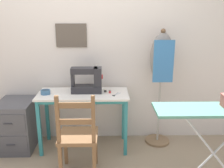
{
  "coord_description": "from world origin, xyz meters",
  "views": [
    {
      "loc": [
        0.3,
        -2.65,
        1.68
      ],
      "look_at": [
        0.35,
        0.22,
        0.85
      ],
      "focal_mm": 40.0,
      "sensor_mm": 36.0,
      "label": 1
    }
  ],
  "objects_px": {
    "fabric_bowl": "(45,92)",
    "ironing_board": "(219,114)",
    "sewing_machine": "(88,81)",
    "thread_spool_mid_table": "(110,92)",
    "thread_spool_near_machine": "(105,91)",
    "dress_form": "(161,65)",
    "wooden_chair": "(78,137)",
    "filing_cabinet": "(17,125)",
    "scissors": "(115,95)"
  },
  "relations": [
    {
      "from": "sewing_machine",
      "to": "scissors",
      "type": "height_order",
      "value": "sewing_machine"
    },
    {
      "from": "fabric_bowl",
      "to": "wooden_chair",
      "type": "height_order",
      "value": "wooden_chair"
    },
    {
      "from": "scissors",
      "to": "filing_cabinet",
      "type": "height_order",
      "value": "scissors"
    },
    {
      "from": "ironing_board",
      "to": "dress_form",
      "type": "bearing_deg",
      "value": 107.5
    },
    {
      "from": "thread_spool_near_machine",
      "to": "dress_form",
      "type": "relative_size",
      "value": 0.03
    },
    {
      "from": "sewing_machine",
      "to": "thread_spool_near_machine",
      "type": "distance_m",
      "value": 0.24
    },
    {
      "from": "scissors",
      "to": "filing_cabinet",
      "type": "distance_m",
      "value": 1.31
    },
    {
      "from": "fabric_bowl",
      "to": "thread_spool_near_machine",
      "type": "xyz_separation_m",
      "value": [
        0.72,
        0.06,
        -0.01
      ]
    },
    {
      "from": "sewing_machine",
      "to": "thread_spool_mid_table",
      "type": "height_order",
      "value": "sewing_machine"
    },
    {
      "from": "sewing_machine",
      "to": "ironing_board",
      "type": "relative_size",
      "value": 0.34
    },
    {
      "from": "thread_spool_near_machine",
      "to": "ironing_board",
      "type": "relative_size",
      "value": 0.03
    },
    {
      "from": "thread_spool_near_machine",
      "to": "wooden_chair",
      "type": "distance_m",
      "value": 0.73
    },
    {
      "from": "wooden_chair",
      "to": "filing_cabinet",
      "type": "xyz_separation_m",
      "value": [
        -0.84,
        0.58,
        -0.13
      ]
    },
    {
      "from": "fabric_bowl",
      "to": "thread_spool_mid_table",
      "type": "height_order",
      "value": "fabric_bowl"
    },
    {
      "from": "scissors",
      "to": "dress_form",
      "type": "xyz_separation_m",
      "value": [
        0.57,
        0.19,
        0.32
      ]
    },
    {
      "from": "sewing_machine",
      "to": "ironing_board",
      "type": "distance_m",
      "value": 1.52
    },
    {
      "from": "thread_spool_near_machine",
      "to": "thread_spool_mid_table",
      "type": "height_order",
      "value": "thread_spool_mid_table"
    },
    {
      "from": "wooden_chair",
      "to": "ironing_board",
      "type": "relative_size",
      "value": 0.83
    },
    {
      "from": "fabric_bowl",
      "to": "ironing_board",
      "type": "xyz_separation_m",
      "value": [
        1.72,
        -0.85,
        0.06
      ]
    },
    {
      "from": "scissors",
      "to": "thread_spool_near_machine",
      "type": "bearing_deg",
      "value": 137.23
    },
    {
      "from": "scissors",
      "to": "dress_form",
      "type": "bearing_deg",
      "value": 18.03
    },
    {
      "from": "fabric_bowl",
      "to": "thread_spool_near_machine",
      "type": "distance_m",
      "value": 0.72
    },
    {
      "from": "sewing_machine",
      "to": "ironing_board",
      "type": "xyz_separation_m",
      "value": [
        1.21,
        -0.92,
        -0.05
      ]
    },
    {
      "from": "scissors",
      "to": "thread_spool_near_machine",
      "type": "relative_size",
      "value": 3.74
    },
    {
      "from": "wooden_chair",
      "to": "dress_form",
      "type": "relative_size",
      "value": 0.63
    },
    {
      "from": "fabric_bowl",
      "to": "ironing_board",
      "type": "distance_m",
      "value": 1.92
    },
    {
      "from": "fabric_bowl",
      "to": "thread_spool_near_machine",
      "type": "bearing_deg",
      "value": 4.97
    },
    {
      "from": "filing_cabinet",
      "to": "dress_form",
      "type": "height_order",
      "value": "dress_form"
    },
    {
      "from": "fabric_bowl",
      "to": "thread_spool_near_machine",
      "type": "relative_size",
      "value": 3.02
    },
    {
      "from": "ironing_board",
      "to": "scissors",
      "type": "bearing_deg",
      "value": 137.86
    },
    {
      "from": "sewing_machine",
      "to": "wooden_chair",
      "type": "distance_m",
      "value": 0.75
    },
    {
      "from": "sewing_machine",
      "to": "filing_cabinet",
      "type": "bearing_deg",
      "value": -178.15
    },
    {
      "from": "thread_spool_near_machine",
      "to": "filing_cabinet",
      "type": "relative_size",
      "value": 0.06
    },
    {
      "from": "thread_spool_mid_table",
      "to": "wooden_chair",
      "type": "xyz_separation_m",
      "value": [
        -0.33,
        -0.56,
        -0.31
      ]
    },
    {
      "from": "sewing_machine",
      "to": "ironing_board",
      "type": "height_order",
      "value": "sewing_machine"
    },
    {
      "from": "wooden_chair",
      "to": "ironing_board",
      "type": "bearing_deg",
      "value": -13.69
    },
    {
      "from": "thread_spool_mid_table",
      "to": "wooden_chair",
      "type": "height_order",
      "value": "wooden_chair"
    },
    {
      "from": "thread_spool_mid_table",
      "to": "fabric_bowl",
      "type": "bearing_deg",
      "value": -178.46
    },
    {
      "from": "sewing_machine",
      "to": "fabric_bowl",
      "type": "xyz_separation_m",
      "value": [
        -0.51,
        -0.07,
        -0.12
      ]
    },
    {
      "from": "fabric_bowl",
      "to": "filing_cabinet",
      "type": "distance_m",
      "value": 0.6
    },
    {
      "from": "thread_spool_near_machine",
      "to": "wooden_chair",
      "type": "xyz_separation_m",
      "value": [
        -0.28,
        -0.6,
        -0.31
      ]
    },
    {
      "from": "sewing_machine",
      "to": "dress_form",
      "type": "height_order",
      "value": "dress_form"
    },
    {
      "from": "wooden_chair",
      "to": "filing_cabinet",
      "type": "distance_m",
      "value": 1.03
    },
    {
      "from": "wooden_chair",
      "to": "dress_form",
      "type": "height_order",
      "value": "dress_form"
    },
    {
      "from": "filing_cabinet",
      "to": "dress_form",
      "type": "relative_size",
      "value": 0.42
    },
    {
      "from": "dress_form",
      "to": "wooden_chair",
      "type": "bearing_deg",
      "value": -145.22
    },
    {
      "from": "fabric_bowl",
      "to": "scissors",
      "type": "relative_size",
      "value": 0.81
    },
    {
      "from": "scissors",
      "to": "filing_cabinet",
      "type": "bearing_deg",
      "value": 175.82
    },
    {
      "from": "thread_spool_near_machine",
      "to": "sewing_machine",
      "type": "bearing_deg",
      "value": 177.13
    },
    {
      "from": "scissors",
      "to": "ironing_board",
      "type": "relative_size",
      "value": 0.13
    }
  ]
}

